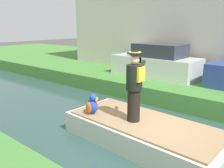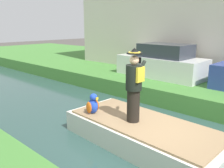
{
  "view_description": "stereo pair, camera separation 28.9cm",
  "coord_description": "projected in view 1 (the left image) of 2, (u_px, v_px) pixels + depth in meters",
  "views": [
    {
      "loc": [
        -4.84,
        -2.73,
        3.09
      ],
      "look_at": [
        -0.29,
        1.0,
        1.61
      ],
      "focal_mm": 37.9,
      "sensor_mm": 36.0,
      "label": 1
    },
    {
      "loc": [
        -4.65,
        -2.95,
        3.09
      ],
      "look_at": [
        -0.29,
        1.0,
        1.61
      ],
      "focal_mm": 37.9,
      "sensor_mm": 36.0,
      "label": 2
    }
  ],
  "objects": [
    {
      "name": "canal_water",
      "position": [
        149.0,
        147.0,
        6.05
      ],
      "size": [
        5.32,
        48.0,
        0.1
      ],
      "primitive_type": "cube",
      "color": "#2D4C47",
      "rests_on": "ground"
    },
    {
      "name": "parked_car_white",
      "position": [
        156.0,
        62.0,
        10.93
      ],
      "size": [
        1.89,
        4.08,
        1.5
      ],
      "color": "white",
      "rests_on": "grass_bank_far"
    },
    {
      "name": "boat",
      "position": [
        144.0,
        132.0,
        6.08
      ],
      "size": [
        2.03,
        4.29,
        0.61
      ],
      "color": "silver",
      "rests_on": "canal_water"
    },
    {
      "name": "building_row",
      "position": [
        221.0,
        1.0,
        12.78
      ],
      "size": [
        6.87,
        15.69,
        7.18
      ],
      "primitive_type": "cube",
      "color": "beige",
      "rests_on": "grass_bank_far"
    },
    {
      "name": "ground_plane",
      "position": [
        149.0,
        149.0,
        6.06
      ],
      "size": [
        80.0,
        80.0,
        0.0
      ],
      "primitive_type": "plane",
      "color": "#4C4742"
    },
    {
      "name": "person_pirate",
      "position": [
        134.0,
        85.0,
        5.81
      ],
      "size": [
        0.61,
        0.42,
        1.85
      ],
      "rotation": [
        0.0,
        0.0,
        -0.25
      ],
      "color": "black",
      "rests_on": "boat"
    },
    {
      "name": "parrot_plush",
      "position": [
        92.0,
        105.0,
        6.46
      ],
      "size": [
        0.36,
        0.34,
        0.57
      ],
      "color": "blue",
      "rests_on": "boat"
    }
  ]
}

